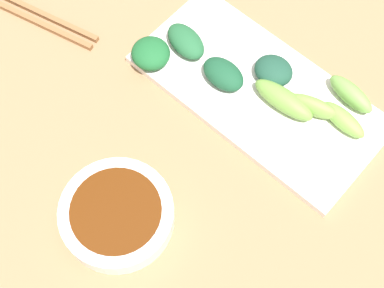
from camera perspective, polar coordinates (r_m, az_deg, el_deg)
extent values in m
cube|color=#916F4C|center=(0.79, 0.32, 0.50)|extent=(2.10, 2.10, 0.02)
cylinder|color=white|center=(0.73, -7.43, -6.99)|extent=(0.14, 0.14, 0.03)
cylinder|color=#512407|center=(0.72, -7.51, -6.78)|extent=(0.11, 0.11, 0.02)
cube|color=white|center=(0.81, 6.64, 5.15)|extent=(0.17, 0.35, 0.01)
ellipsoid|color=#73A444|center=(0.79, 11.87, 3.68)|extent=(0.04, 0.07, 0.03)
ellipsoid|color=#6B9F40|center=(0.79, 9.07, 4.34)|extent=(0.04, 0.09, 0.03)
ellipsoid|color=#1C5E2D|center=(0.82, -4.12, 8.96)|extent=(0.07, 0.07, 0.03)
ellipsoid|color=#6FA64A|center=(0.81, 15.47, 4.79)|extent=(0.04, 0.08, 0.03)
ellipsoid|color=#225D35|center=(0.83, -0.62, 10.15)|extent=(0.05, 0.08, 0.03)
ellipsoid|color=#194D2F|center=(0.80, 3.13, 6.94)|extent=(0.04, 0.07, 0.03)
ellipsoid|color=#1C4735|center=(0.81, 8.08, 7.22)|extent=(0.05, 0.06, 0.03)
ellipsoid|color=#75B345|center=(0.79, 14.77, 2.33)|extent=(0.03, 0.07, 0.02)
cube|color=olive|center=(0.92, -16.06, 11.98)|extent=(0.06, 0.23, 0.01)
cube|color=olive|center=(0.92, -15.49, 12.71)|extent=(0.06, 0.23, 0.01)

